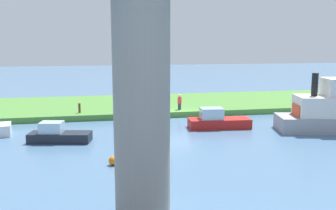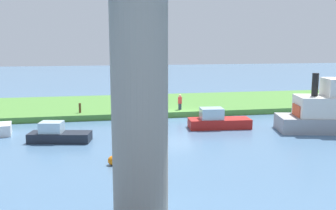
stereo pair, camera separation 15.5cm
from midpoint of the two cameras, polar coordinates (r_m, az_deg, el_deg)
ground_plane at (r=32.77m, az=1.67°, el=-1.95°), size 160.00×160.00×0.00m
grassy_bank at (r=38.51m, az=-0.28°, el=0.14°), size 80.00×12.00×0.50m
bridge_pylon at (r=13.71m, az=-4.04°, el=1.83°), size 2.09×2.09×9.29m
person_on_bank at (r=33.83m, az=1.96°, el=0.48°), size 0.48×0.48×1.39m
mooring_post at (r=33.16m, az=-13.14°, el=-0.44°), size 0.20×0.20×0.84m
skiff_small at (r=28.98m, az=7.70°, el=-2.40°), size 4.82×2.05×1.57m
motorboat_white at (r=25.83m, az=-16.25°, el=-4.34°), size 4.22×2.21×1.34m
marker_buoy at (r=20.43m, az=-8.24°, el=-8.36°), size 0.50×0.50×0.50m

